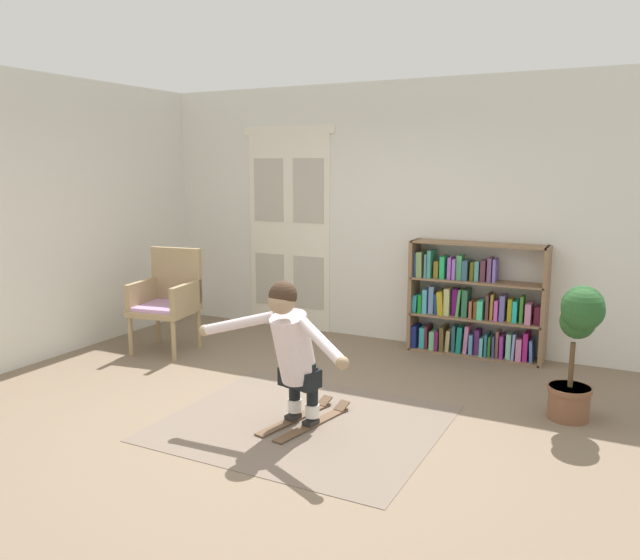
{
  "coord_description": "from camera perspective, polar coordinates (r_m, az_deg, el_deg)",
  "views": [
    {
      "loc": [
        2.45,
        -4.12,
        1.99
      ],
      "look_at": [
        0.11,
        0.48,
        1.05
      ],
      "focal_mm": 35.46,
      "sensor_mm": 36.0,
      "label": 1
    }
  ],
  "objects": [
    {
      "name": "ground_plane",
      "position": [
        5.19,
        -3.55,
        -12.24
      ],
      "size": [
        7.2,
        7.2,
        0.0
      ],
      "primitive_type": "plane",
      "color": "#7A6651"
    },
    {
      "name": "bookshelf",
      "position": [
        6.85,
        13.4,
        -2.34
      ],
      "size": [
        1.41,
        0.3,
        1.2
      ],
      "color": "#86664A",
      "rests_on": "ground"
    },
    {
      "name": "side_wall_left",
      "position": [
        7.1,
        -23.37,
        5.12
      ],
      "size": [
        0.1,
        6.0,
        2.9
      ],
      "primitive_type": "cube",
      "color": "silver",
      "rests_on": "ground"
    },
    {
      "name": "person_skier",
      "position": [
        4.75,
        -2.57,
        -5.87
      ],
      "size": [
        1.41,
        0.69,
        1.09
      ],
      "color": "white",
      "rests_on": "skis_pair"
    },
    {
      "name": "skis_pair",
      "position": [
        5.08,
        -1.27,
        -12.43
      ],
      "size": [
        0.43,
        0.89,
        0.07
      ],
      "color": "brown",
      "rests_on": "rug"
    },
    {
      "name": "back_wall",
      "position": [
        7.17,
        6.97,
        5.93
      ],
      "size": [
        6.0,
        0.1,
        2.9
      ],
      "primitive_type": "cube",
      "color": "silver",
      "rests_on": "ground"
    },
    {
      "name": "wicker_chair",
      "position": [
        7.03,
        -13.57,
        -1.53
      ],
      "size": [
        0.68,
        0.68,
        1.1
      ],
      "color": "tan",
      "rests_on": "ground"
    },
    {
      "name": "potted_plant",
      "position": [
        5.32,
        22.27,
        -4.63
      ],
      "size": [
        0.39,
        0.47,
        1.07
      ],
      "color": "brown",
      "rests_on": "ground"
    },
    {
      "name": "rug",
      "position": [
        5.07,
        -1.5,
        -12.74
      ],
      "size": [
        2.07,
        1.81,
        0.01
      ],
      "primitive_type": "cube",
      "color": "#736356",
      "rests_on": "ground"
    },
    {
      "name": "double_door",
      "position": [
        7.71,
        -2.79,
        4.65
      ],
      "size": [
        1.22,
        0.05,
        2.45
      ],
      "color": "silver",
      "rests_on": "ground"
    }
  ]
}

